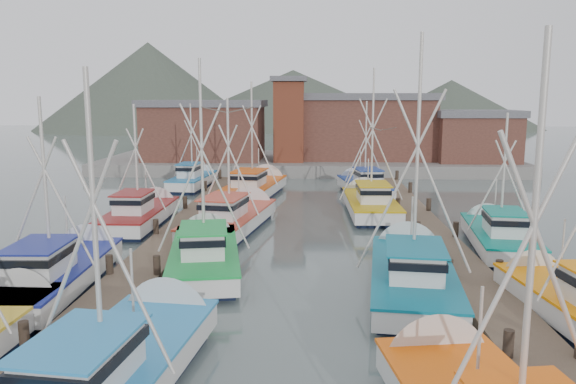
{
  "coord_description": "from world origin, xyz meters",
  "views": [
    {
      "loc": [
        0.43,
        -24.17,
        7.66
      ],
      "look_at": [
        -0.89,
        5.8,
        2.6
      ],
      "focal_mm": 35.0,
      "sensor_mm": 36.0,
      "label": 1
    }
  ],
  "objects_px": {
    "boat_8": "(234,218)",
    "boat_0": "(118,367)",
    "boat_4": "(205,253)",
    "lookout_tower": "(289,119)",
    "boat_12": "(255,187)"
  },
  "relations": [
    {
      "from": "boat_0",
      "to": "boat_4",
      "type": "xyz_separation_m",
      "value": [
        0.2,
        10.9,
        0.0
      ]
    },
    {
      "from": "lookout_tower",
      "to": "boat_4",
      "type": "height_order",
      "value": "lookout_tower"
    },
    {
      "from": "lookout_tower",
      "to": "boat_0",
      "type": "xyz_separation_m",
      "value": [
        -2.64,
        -43.65,
        -4.87
      ]
    },
    {
      "from": "boat_4",
      "to": "boat_8",
      "type": "relative_size",
      "value": 0.97
    },
    {
      "from": "boat_8",
      "to": "boat_12",
      "type": "bearing_deg",
      "value": 98.93
    },
    {
      "from": "lookout_tower",
      "to": "boat_4",
      "type": "distance_m",
      "value": 33.2
    },
    {
      "from": "boat_0",
      "to": "boat_8",
      "type": "distance_m",
      "value": 18.56
    },
    {
      "from": "boat_0",
      "to": "boat_8",
      "type": "bearing_deg",
      "value": 95.2
    },
    {
      "from": "boat_4",
      "to": "boat_12",
      "type": "relative_size",
      "value": 0.93
    },
    {
      "from": "boat_8",
      "to": "boat_0",
      "type": "bearing_deg",
      "value": -81.89
    },
    {
      "from": "boat_0",
      "to": "boat_8",
      "type": "xyz_separation_m",
      "value": [
        0.45,
        18.55,
        -0.0
      ]
    },
    {
      "from": "boat_4",
      "to": "boat_8",
      "type": "xyz_separation_m",
      "value": [
        0.25,
        7.65,
        -0.01
      ]
    },
    {
      "from": "lookout_tower",
      "to": "boat_12",
      "type": "bearing_deg",
      "value": -98.56
    },
    {
      "from": "boat_8",
      "to": "lookout_tower",
      "type": "bearing_deg",
      "value": 94.53
    },
    {
      "from": "lookout_tower",
      "to": "boat_12",
      "type": "distance_m",
      "value": 14.75
    }
  ]
}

